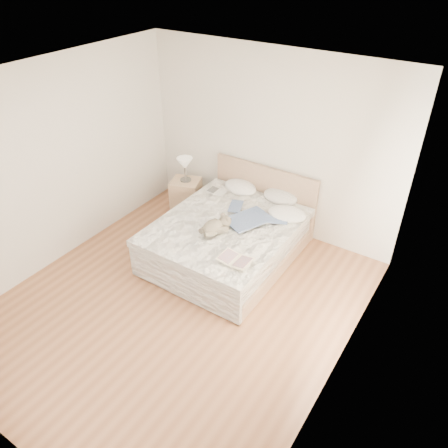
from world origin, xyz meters
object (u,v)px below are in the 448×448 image
at_px(photo_book, 217,192).
at_px(teddy_bear, 213,231).
at_px(nightstand, 186,196).
at_px(table_lamp, 185,165).
at_px(childrens_book, 235,260).
at_px(bed, 229,238).

height_order(photo_book, teddy_bear, teddy_bear).
distance_m(nightstand, photo_book, 0.79).
distance_m(table_lamp, photo_book, 0.75).
xyz_separation_m(photo_book, teddy_bear, (0.55, -0.91, 0.02)).
distance_m(nightstand, childrens_book, 2.28).
xyz_separation_m(nightstand, table_lamp, (-0.00, 0.02, 0.56)).
relative_size(childrens_book, teddy_bear, 1.07).
bearing_deg(table_lamp, nightstand, -76.54).
relative_size(nightstand, childrens_book, 1.37).
height_order(nightstand, teddy_bear, teddy_bear).
height_order(nightstand, table_lamp, table_lamp).
height_order(bed, teddy_bear, bed).
bearing_deg(photo_book, bed, -45.83).
distance_m(nightstand, teddy_bear, 1.66).
bearing_deg(photo_book, childrens_book, -51.39).
bearing_deg(teddy_bear, table_lamp, 157.78).
relative_size(bed, childrens_book, 5.24).
distance_m(table_lamp, teddy_bear, 1.64).
height_order(bed, nightstand, bed).
bearing_deg(bed, childrens_book, -52.97).
height_order(table_lamp, teddy_bear, table_lamp).
distance_m(bed, photo_book, 0.82).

